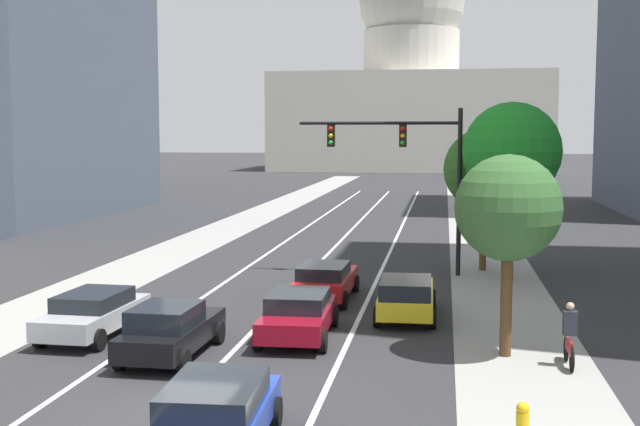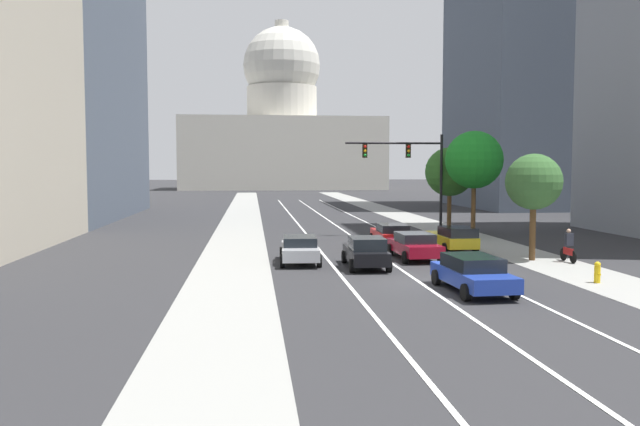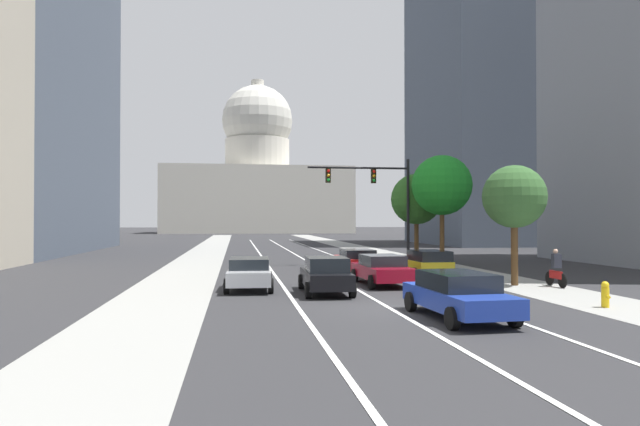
# 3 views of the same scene
# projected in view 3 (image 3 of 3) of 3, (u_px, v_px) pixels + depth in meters

# --- Properties ---
(ground_plane) EXTENTS (400.00, 400.00, 0.00)m
(ground_plane) POSITION_uv_depth(u_px,v_px,m) (287.00, 249.00, 58.66)
(ground_plane) COLOR #2B2B2D
(sidewalk_left) EXTENTS (3.70, 130.00, 0.01)m
(sidewalk_left) POSITION_uv_depth(u_px,v_px,m) (206.00, 253.00, 52.53)
(sidewalk_left) COLOR gray
(sidewalk_left) RESTS_ON ground
(sidewalk_right) EXTENTS (3.70, 130.00, 0.01)m
(sidewalk_right) POSITION_uv_depth(u_px,v_px,m) (373.00, 251.00, 54.89)
(sidewalk_right) COLOR gray
(sidewalk_right) RESTS_ON ground
(lane_stripe_left) EXTENTS (0.16, 90.00, 0.01)m
(lane_stripe_left) POSITION_uv_depth(u_px,v_px,m) (264.00, 259.00, 43.37)
(lane_stripe_left) COLOR white
(lane_stripe_left) RESTS_ON ground
(lane_stripe_center) EXTENTS (0.16, 90.00, 0.01)m
(lane_stripe_center) POSITION_uv_depth(u_px,v_px,m) (303.00, 259.00, 43.82)
(lane_stripe_center) COLOR white
(lane_stripe_center) RESTS_ON ground
(lane_stripe_right) EXTENTS (0.16, 90.00, 0.01)m
(lane_stripe_right) POSITION_uv_depth(u_px,v_px,m) (342.00, 259.00, 44.28)
(lane_stripe_right) COLOR white
(lane_stripe_right) RESTS_ON ground
(office_tower_far_right) EXTENTS (18.26, 21.87, 40.35)m
(office_tower_far_right) POSITION_uv_depth(u_px,v_px,m) (494.00, 90.00, 73.70)
(office_tower_far_right) COLOR #4C5666
(office_tower_far_right) RESTS_ON ground
(capitol_building) EXTENTS (45.43, 22.58, 38.24)m
(capitol_building) POSITION_uv_depth(u_px,v_px,m) (257.00, 179.00, 140.66)
(capitol_building) COLOR beige
(capitol_building) RESTS_ON ground
(car_red) EXTENTS (2.10, 4.71, 1.40)m
(car_red) POSITION_uv_depth(u_px,v_px,m) (356.00, 260.00, 31.87)
(car_red) COLOR red
(car_red) RESTS_ON ground
(car_silver) EXTENTS (2.16, 4.60, 1.37)m
(car_silver) POSITION_uv_depth(u_px,v_px,m) (249.00, 272.00, 24.57)
(car_silver) COLOR #B2B5BA
(car_silver) RESTS_ON ground
(car_yellow) EXTENTS (2.05, 4.72, 1.47)m
(car_yellow) POSITION_uv_depth(u_px,v_px,m) (424.00, 263.00, 29.71)
(car_yellow) COLOR yellow
(car_yellow) RESTS_ON ground
(car_crimson) EXTENTS (2.19, 4.69, 1.40)m
(car_crimson) POSITION_uv_depth(u_px,v_px,m) (382.00, 269.00, 26.21)
(car_crimson) COLOR maroon
(car_crimson) RESTS_ON ground
(car_black) EXTENTS (2.04, 4.52, 1.52)m
(car_black) POSITION_uv_depth(u_px,v_px,m) (326.00, 275.00, 23.14)
(car_black) COLOR black
(car_black) RESTS_ON ground
(car_blue) EXTENTS (2.28, 4.87, 1.41)m
(car_blue) POSITION_uv_depth(u_px,v_px,m) (458.00, 294.00, 17.23)
(car_blue) COLOR #1E389E
(car_blue) RESTS_ON ground
(traffic_signal_mast) EXTENTS (7.05, 0.39, 7.22)m
(traffic_signal_mast) POSITION_uv_depth(u_px,v_px,m) (378.00, 190.00, 38.23)
(traffic_signal_mast) COLOR black
(traffic_signal_mast) RESTS_ON ground
(fire_hydrant) EXTENTS (0.26, 0.35, 0.91)m
(fire_hydrant) POSITION_uv_depth(u_px,v_px,m) (605.00, 294.00, 19.38)
(fire_hydrant) COLOR yellow
(fire_hydrant) RESTS_ON ground
(cyclist) EXTENTS (0.36, 1.70, 1.72)m
(cyclist) POSITION_uv_depth(u_px,v_px,m) (556.00, 268.00, 25.44)
(cyclist) COLOR black
(cyclist) RESTS_ON ground
(street_tree_mid_right) EXTENTS (4.08, 4.08, 7.45)m
(street_tree_mid_right) POSITION_uv_depth(u_px,v_px,m) (442.00, 185.00, 38.03)
(street_tree_mid_right) COLOR #51381E
(street_tree_mid_right) RESTS_ON ground
(street_tree_near_right) EXTENTS (2.92, 2.92, 5.58)m
(street_tree_near_right) POSITION_uv_depth(u_px,v_px,m) (514.00, 197.00, 26.04)
(street_tree_near_right) COLOR #51381E
(street_tree_near_right) RESTS_ON ground
(street_tree_far_right) EXTENTS (3.63, 3.63, 6.37)m
(street_tree_far_right) POSITION_uv_depth(u_px,v_px,m) (416.00, 199.00, 40.28)
(street_tree_far_right) COLOR #51381E
(street_tree_far_right) RESTS_ON ground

